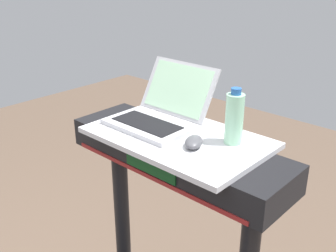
# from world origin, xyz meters

# --- Properties ---
(desk_board) EXTENTS (0.66, 0.41, 0.02)m
(desk_board) POSITION_xyz_m (0.00, 0.70, 1.17)
(desk_board) COLOR silver
(desk_board) RESTS_ON treadmill_base
(laptop) EXTENTS (0.33, 0.33, 0.21)m
(laptop) POSITION_xyz_m (-0.13, 0.74, 1.23)
(laptop) COLOR #B7B7BC
(laptop) RESTS_ON desk_board
(computer_mouse) EXTENTS (0.10, 0.12, 0.03)m
(computer_mouse) POSITION_xyz_m (0.11, 0.66, 1.20)
(computer_mouse) COLOR #4C4C51
(computer_mouse) RESTS_ON desk_board
(water_bottle) EXTENTS (0.06, 0.06, 0.20)m
(water_bottle) POSITION_xyz_m (0.19, 0.78, 1.28)
(water_bottle) COLOR #9EDBB2
(water_bottle) RESTS_ON desk_board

